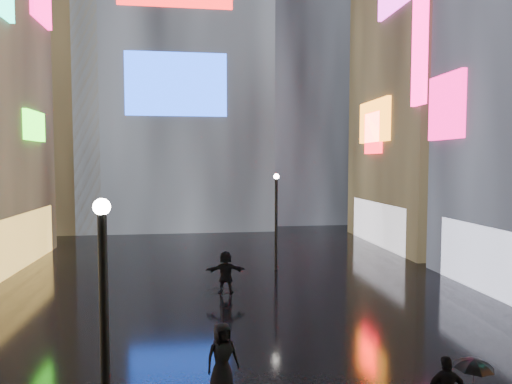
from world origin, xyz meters
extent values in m
plane|color=black|center=(0.00, 20.00, 0.00)|extent=(140.00, 140.00, 0.00)
cube|color=#FFC659|center=(-11.10, 26.00, 1.50)|extent=(0.20, 10.00, 3.00)
cube|color=#38FF1C|center=(-10.85, 27.82, 7.91)|extent=(0.25, 3.00, 1.71)
cube|color=#FF0C6E|center=(-10.85, 29.70, 15.31)|extent=(0.25, 3.32, 1.94)
cube|color=white|center=(11.10, 17.00, 1.50)|extent=(0.20, 9.00, 3.00)
cube|color=#FF0C6E|center=(10.85, 21.12, 8.58)|extent=(0.25, 2.99, 3.26)
cube|color=#FF0C6E|center=(10.85, 24.00, 14.00)|extent=(0.25, 1.40, 10.00)
cube|color=black|center=(16.00, 30.00, 14.00)|extent=(10.00, 12.00, 28.00)
cube|color=white|center=(11.10, 30.00, 1.50)|extent=(0.20, 9.00, 3.00)
cube|color=orange|center=(10.85, 30.32, 8.66)|extent=(0.25, 4.92, 2.91)
cube|color=#FF0C1A|center=(10.85, 30.44, 7.84)|extent=(0.25, 2.63, 2.87)
cube|color=black|center=(-3.00, 44.00, 21.00)|extent=(16.00, 14.00, 42.00)
cube|color=#194CFF|center=(-3.00, 36.90, 12.00)|extent=(8.00, 0.20, 5.00)
cube|color=black|center=(9.00, 46.00, 17.00)|extent=(12.00, 12.00, 34.00)
cube|color=black|center=(-14.00, 42.00, 13.00)|extent=(10.00, 10.00, 26.00)
cylinder|color=black|center=(-3.27, 7.75, 2.50)|extent=(0.16, 0.16, 5.00)
sphere|color=white|center=(-3.27, 7.75, 5.05)|extent=(0.30, 0.30, 0.30)
cylinder|color=black|center=(2.69, 23.63, 2.50)|extent=(0.16, 0.16, 5.00)
sphere|color=white|center=(2.69, 23.63, 5.05)|extent=(0.30, 0.30, 0.30)
imported|color=black|center=(-1.01, 10.93, 0.88)|extent=(1.00, 0.81, 1.76)
imported|color=black|center=(-0.32, 19.54, 0.95)|extent=(1.79, 0.63, 1.90)
imported|color=black|center=(3.41, 7.21, 1.92)|extent=(0.81, 0.81, 0.61)
imported|color=black|center=(-1.01, 10.93, 2.22)|extent=(1.10, 1.12, 0.93)
camera|label=1|loc=(-1.69, -0.35, 5.82)|focal=32.00mm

